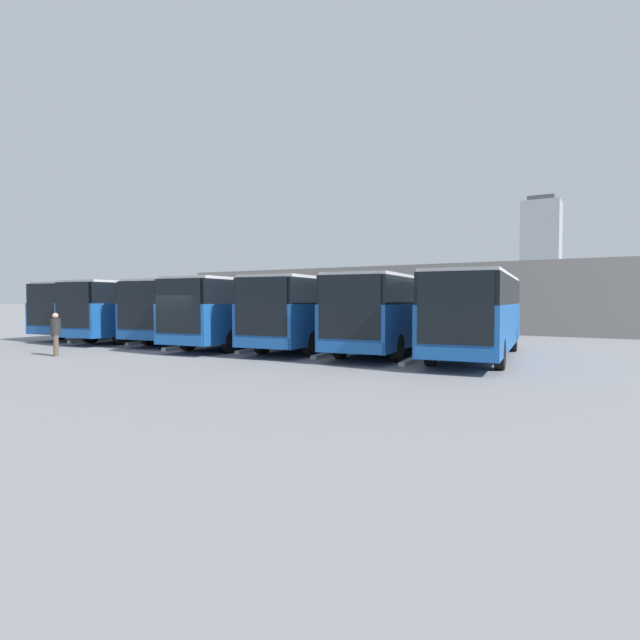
{
  "coord_description": "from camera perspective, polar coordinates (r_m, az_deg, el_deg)",
  "views": [
    {
      "loc": [
        -15.9,
        14.92,
        2.32
      ],
      "look_at": [
        -3.95,
        -5.28,
        1.37
      ],
      "focal_mm": 28.0,
      "sensor_mm": 36.0,
      "label": 1
    }
  ],
  "objects": [
    {
      "name": "ground_plane",
      "position": [
        21.93,
        -16.15,
        -3.85
      ],
      "size": [
        600.0,
        600.0,
        0.0
      ],
      "primitive_type": "plane",
      "color": "gray"
    },
    {
      "name": "bus_0",
      "position": [
        20.85,
        17.56,
        0.91
      ],
      "size": [
        3.66,
        10.81,
        3.32
      ],
      "rotation": [
        0.0,
        0.0,
        0.1
      ],
      "color": "#19519E",
      "rests_on": "ground_plane"
    },
    {
      "name": "curb_divider_0",
      "position": [
        19.98,
        11.24,
        -4.18
      ],
      "size": [
        0.76,
        5.08,
        0.15
      ],
      "primitive_type": "cube",
      "rotation": [
        0.0,
        0.0,
        0.1
      ],
      "color": "#B2B2AD",
      "rests_on": "ground_plane"
    },
    {
      "name": "bus_1",
      "position": [
        22.22,
        8.29,
        1.07
      ],
      "size": [
        3.66,
        10.81,
        3.32
      ],
      "rotation": [
        0.0,
        0.0,
        0.1
      ],
      "color": "#19519E",
      "rests_on": "ground_plane"
    },
    {
      "name": "curb_divider_1",
      "position": [
        21.72,
        2.11,
        -3.62
      ],
      "size": [
        0.76,
        5.08,
        0.15
      ],
      "primitive_type": "cube",
      "rotation": [
        0.0,
        0.0,
        0.1
      ],
      "color": "#B2B2AD",
      "rests_on": "ground_plane"
    },
    {
      "name": "bus_2",
      "position": [
        23.79,
        -0.17,
        1.17
      ],
      "size": [
        3.66,
        10.81,
        3.32
      ],
      "rotation": [
        0.0,
        0.0,
        0.1
      ],
      "color": "#19519E",
      "rests_on": "ground_plane"
    },
    {
      "name": "curb_divider_2",
      "position": [
        23.62,
        -6.02,
        -3.16
      ],
      "size": [
        0.76,
        5.08,
        0.15
      ],
      "primitive_type": "cube",
      "rotation": [
        0.0,
        0.0,
        0.1
      ],
      "color": "#B2B2AD",
      "rests_on": "ground_plane"
    },
    {
      "name": "bus_3",
      "position": [
        25.39,
        -8.17,
        1.22
      ],
      "size": [
        3.66,
        10.81,
        3.32
      ],
      "rotation": [
        0.0,
        0.0,
        0.1
      ],
      "color": "#19519E",
      "rests_on": "ground_plane"
    },
    {
      "name": "curb_divider_3",
      "position": [
        25.55,
        -13.63,
        -2.8
      ],
      "size": [
        0.76,
        5.08,
        0.15
      ],
      "primitive_type": "cube",
      "rotation": [
        0.0,
        0.0,
        0.1
      ],
      "color": "#B2B2AD",
      "rests_on": "ground_plane"
    },
    {
      "name": "bus_4",
      "position": [
        28.57,
        -12.8,
        1.3
      ],
      "size": [
        3.66,
        10.81,
        3.32
      ],
      "rotation": [
        0.0,
        0.0,
        0.1
      ],
      "color": "#19519E",
      "rests_on": "ground_plane"
    },
    {
      "name": "curb_divider_4",
      "position": [
        28.9,
        -17.6,
        -2.26
      ],
      "size": [
        0.76,
        5.08,
        0.15
      ],
      "primitive_type": "cube",
      "rotation": [
        0.0,
        0.0,
        0.1
      ],
      "color": "#B2B2AD",
      "rests_on": "ground_plane"
    },
    {
      "name": "bus_5",
      "position": [
        30.77,
        -18.8,
        1.31
      ],
      "size": [
        3.66,
        10.81,
        3.32
      ],
      "rotation": [
        0.0,
        0.0,
        0.1
      ],
      "color": "#19519E",
      "rests_on": "ground_plane"
    },
    {
      "name": "curb_divider_5",
      "position": [
        31.33,
        -23.16,
        -1.99
      ],
      "size": [
        0.76,
        5.08,
        0.15
      ],
      "primitive_type": "cube",
      "rotation": [
        0.0,
        0.0,
        0.1
      ],
      "color": "#B2B2AD",
      "rests_on": "ground_plane"
    },
    {
      "name": "bus_6",
      "position": [
        34.07,
        -22.07,
        1.34
      ],
      "size": [
        3.66,
        10.81,
        3.32
      ],
      "rotation": [
        0.0,
        0.0,
        0.1
      ],
      "color": "#19519E",
      "rests_on": "ground_plane"
    },
    {
      "name": "pedestrian",
      "position": [
        23.29,
        -27.96,
        -1.31
      ],
      "size": [
        0.54,
        0.54,
        1.79
      ],
      "rotation": [
        0.0,
        0.0,
        2.61
      ],
      "color": "brown",
      "rests_on": "ground_plane"
    },
    {
      "name": "station_building",
      "position": [
        42.68,
        8.74,
        2.49
      ],
      "size": [
        35.89,
        12.87,
        4.88
      ],
      "color": "gray",
      "rests_on": "ground_plane"
    },
    {
      "name": "office_tower",
      "position": [
        260.01,
        23.95,
        7.07
      ],
      "size": [
        16.66,
        16.66,
        50.87
      ],
      "color": "#ADB2B7",
      "rests_on": "ground_plane"
    }
  ]
}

